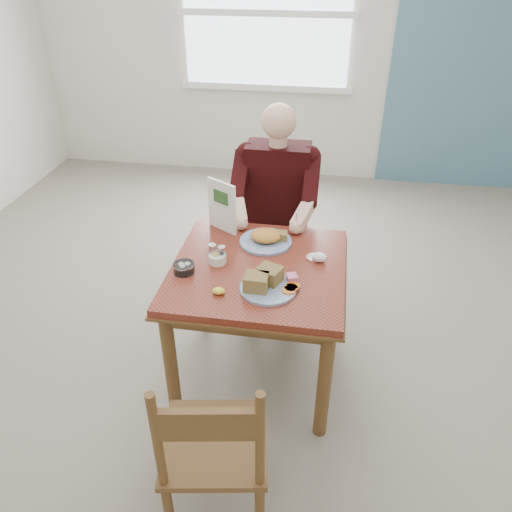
% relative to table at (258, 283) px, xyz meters
% --- Properties ---
extents(floor, '(6.00, 6.00, 0.00)m').
position_rel_table_xyz_m(floor, '(0.00, 0.00, -0.64)').
color(floor, slate).
rests_on(floor, ground).
extents(wall_back, '(5.50, 0.00, 5.50)m').
position_rel_table_xyz_m(wall_back, '(0.00, 3.00, 0.76)').
color(wall_back, silver).
rests_on(wall_back, ground).
extents(accent_panel, '(1.60, 0.02, 2.80)m').
position_rel_table_xyz_m(accent_panel, '(1.60, 2.98, 0.76)').
color(accent_panel, slate).
rests_on(accent_panel, ground).
extents(lemon_wedge, '(0.07, 0.06, 0.03)m').
position_rel_table_xyz_m(lemon_wedge, '(-0.15, -0.27, 0.13)').
color(lemon_wedge, yellow).
rests_on(lemon_wedge, table).
extents(napkin, '(0.08, 0.07, 0.05)m').
position_rel_table_xyz_m(napkin, '(0.31, 0.10, 0.14)').
color(napkin, white).
rests_on(napkin, table).
extents(metal_dish, '(0.09, 0.09, 0.01)m').
position_rel_table_xyz_m(metal_dish, '(0.28, 0.12, 0.12)').
color(metal_dish, silver).
rests_on(metal_dish, table).
extents(window, '(1.72, 0.04, 1.42)m').
position_rel_table_xyz_m(window, '(-0.40, 2.97, 0.96)').
color(window, white).
rests_on(window, wall_back).
extents(table, '(0.92, 0.92, 0.75)m').
position_rel_table_xyz_m(table, '(0.00, 0.00, 0.00)').
color(table, maroon).
rests_on(table, ground).
extents(chair_far, '(0.42, 0.42, 0.95)m').
position_rel_table_xyz_m(chair_far, '(0.00, 0.80, -0.16)').
color(chair_far, brown).
rests_on(chair_far, ground).
extents(chair_near, '(0.48, 0.48, 0.95)m').
position_rel_table_xyz_m(chair_near, '(-0.03, -0.93, -0.16)').
color(chair_near, brown).
rests_on(chair_near, ground).
extents(diner, '(0.53, 0.56, 1.39)m').
position_rel_table_xyz_m(diner, '(0.00, 0.71, 0.17)').
color(diner, tan).
rests_on(diner, chair_far).
extents(near_plate, '(0.32, 0.32, 0.09)m').
position_rel_table_xyz_m(near_plate, '(0.07, -0.18, 0.15)').
color(near_plate, white).
rests_on(near_plate, table).
extents(far_plate, '(0.31, 0.31, 0.08)m').
position_rel_table_xyz_m(far_plate, '(0.01, 0.24, 0.14)').
color(far_plate, white).
rests_on(far_plate, table).
extents(caddy, '(0.10, 0.10, 0.07)m').
position_rel_table_xyz_m(caddy, '(-0.22, -0.00, 0.14)').
color(caddy, white).
rests_on(caddy, table).
extents(shakers, '(0.10, 0.06, 0.09)m').
position_rel_table_xyz_m(shakers, '(-0.22, 0.02, 0.16)').
color(shakers, white).
rests_on(shakers, table).
extents(creamer, '(0.12, 0.12, 0.05)m').
position_rel_table_xyz_m(creamer, '(-0.37, -0.12, 0.14)').
color(creamer, white).
rests_on(creamer, table).
extents(menu, '(0.19, 0.12, 0.31)m').
position_rel_table_xyz_m(menu, '(-0.27, 0.35, 0.27)').
color(menu, white).
rests_on(menu, table).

